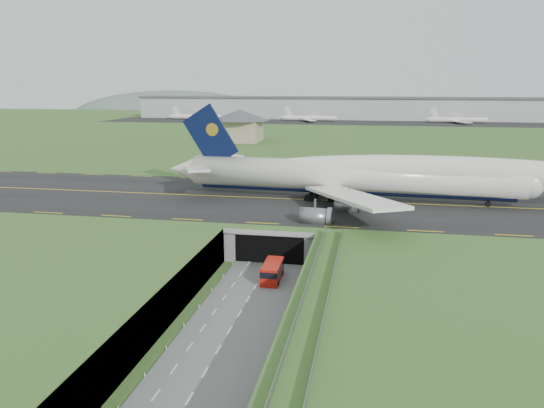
# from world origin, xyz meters

# --- Properties ---
(ground) EXTENTS (900.00, 900.00, 0.00)m
(ground) POSITION_xyz_m (0.00, 0.00, 0.00)
(ground) COLOR #386227
(ground) RESTS_ON ground
(airfield_deck) EXTENTS (800.00, 800.00, 6.00)m
(airfield_deck) POSITION_xyz_m (0.00, 0.00, 3.00)
(airfield_deck) COLOR gray
(airfield_deck) RESTS_ON ground
(trench_road) EXTENTS (12.00, 75.00, 0.20)m
(trench_road) POSITION_xyz_m (0.00, -7.50, 0.10)
(trench_road) COLOR slate
(trench_road) RESTS_ON ground
(taxiway) EXTENTS (800.00, 44.00, 0.18)m
(taxiway) POSITION_xyz_m (0.00, 33.00, 6.09)
(taxiway) COLOR black
(taxiway) RESTS_ON airfield_deck
(tunnel_portal) EXTENTS (17.00, 22.30, 6.00)m
(tunnel_portal) POSITION_xyz_m (0.00, 16.71, 3.33)
(tunnel_portal) COLOR gray
(tunnel_portal) RESTS_ON ground
(guideway) EXTENTS (3.00, 53.00, 7.05)m
(guideway) POSITION_xyz_m (11.00, -19.11, 5.32)
(guideway) COLOR #A8A8A3
(guideway) RESTS_ON ground
(jumbo_jet) EXTENTS (98.57, 62.61, 20.74)m
(jumbo_jet) POSITION_xyz_m (19.32, 34.24, 11.59)
(jumbo_jet) COLOR silver
(jumbo_jet) RESTS_ON ground
(shuttle_tram) EXTENTS (2.90, 7.22, 2.93)m
(shuttle_tram) POSITION_xyz_m (2.01, 0.20, 1.62)
(shuttle_tram) COLOR red
(shuttle_tram) RESTS_ON ground
(service_building) EXTENTS (25.19, 25.19, 13.66)m
(service_building) POSITION_xyz_m (-39.29, 144.54, 14.09)
(service_building) COLOR tan
(service_building) RESTS_ON ground
(cargo_terminal) EXTENTS (320.00, 67.00, 15.60)m
(cargo_terminal) POSITION_xyz_m (-0.19, 299.41, 13.96)
(cargo_terminal) COLOR #B2B2B2
(cargo_terminal) RESTS_ON ground
(distant_hills) EXTENTS (700.00, 91.00, 60.00)m
(distant_hills) POSITION_xyz_m (64.38, 430.00, -4.00)
(distant_hills) COLOR #55665E
(distant_hills) RESTS_ON ground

